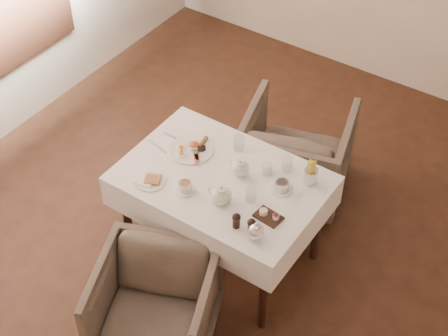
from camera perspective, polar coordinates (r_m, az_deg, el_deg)
table at (r=4.40m, az=-0.17°, el=-1.88°), size 1.28×0.88×0.75m
armchair_near at (r=4.23m, az=-5.72°, el=-11.36°), size 0.91×0.92×0.65m
armchair_far at (r=5.12m, az=6.01°, el=1.32°), size 0.94×0.96×0.71m
breakfast_plate at (r=4.50m, az=-2.70°, el=1.60°), size 0.30×0.30×0.04m
side_plate at (r=4.31m, az=-6.26°, el=-1.05°), size 0.20×0.19×0.02m
teapot_centre at (r=4.29m, az=1.36°, el=0.03°), size 0.18×0.15×0.13m
teapot_front at (r=4.11m, az=-0.22°, el=-2.21°), size 0.18×0.14×0.14m
creamer at (r=4.33m, az=3.60°, el=-0.03°), size 0.07×0.07×0.07m
teacup_near at (r=4.22m, az=-3.25°, el=-1.58°), size 0.13×0.13×0.06m
teacup_far at (r=4.23m, az=4.83°, el=-1.53°), size 0.14×0.14×0.07m
glass_left at (r=4.48m, az=1.26°, el=2.09°), size 0.09×0.09×0.10m
glass_mid at (r=4.15m, az=2.27°, el=-2.24°), size 0.08×0.08×0.09m
glass_right at (r=4.35m, az=5.28°, el=0.31°), size 0.08×0.08×0.10m
condiment_board at (r=4.08m, az=3.71°, el=-3.99°), size 0.17×0.12×0.04m
pepper_mill_left at (r=3.99m, az=1.03°, el=-4.38°), size 0.06×0.06×0.11m
pepper_mill_right at (r=3.97m, az=2.29°, el=-4.81°), size 0.07×0.07×0.10m
silver_pot at (r=3.93m, az=2.67°, el=-5.20°), size 0.14×0.13×0.13m
fries_cup at (r=4.26m, az=7.27°, el=-0.39°), size 0.09×0.09×0.19m
cutlery_fork at (r=4.60m, az=-4.04°, el=2.47°), size 0.21×0.02×0.00m
cutlery_knife at (r=4.55m, az=-5.60°, el=1.82°), size 0.19×0.06×0.00m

